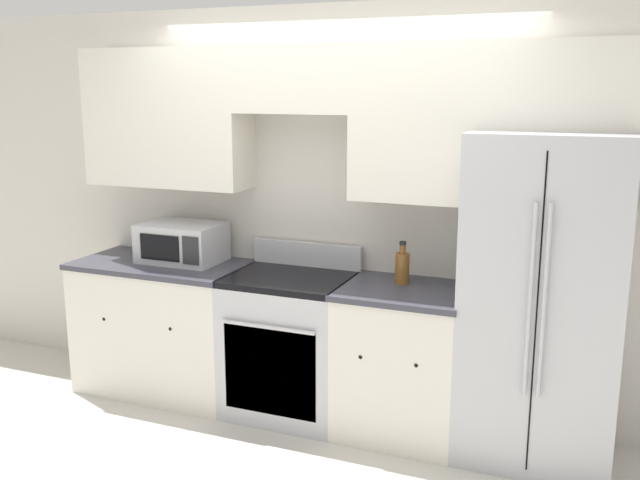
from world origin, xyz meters
name	(u,v)px	position (x,y,z in m)	size (l,w,h in m)	color
ground_plane	(301,437)	(0.00, 0.00, 0.00)	(12.00, 12.00, 0.00)	beige
wall_back	(338,172)	(0.01, 0.58, 1.56)	(8.00, 0.39, 2.60)	beige
lower_cabinets_left	(164,326)	(-1.17, 0.31, 0.46)	(1.18, 0.64, 0.92)	silver
lower_cabinets_right	(402,361)	(0.54, 0.31, 0.46)	(0.75, 0.64, 0.92)	silver
oven_range	(290,344)	(-0.21, 0.31, 0.47)	(0.77, 0.65, 1.08)	#B7B7BC
refrigerator	(543,300)	(1.33, 0.35, 0.93)	(0.85, 0.73, 1.86)	#B7B7BC
microwave	(182,242)	(-1.05, 0.39, 1.05)	(0.54, 0.39, 0.26)	#B7B7BC
bottle	(402,267)	(0.50, 0.42, 1.02)	(0.09, 0.09, 0.26)	brown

